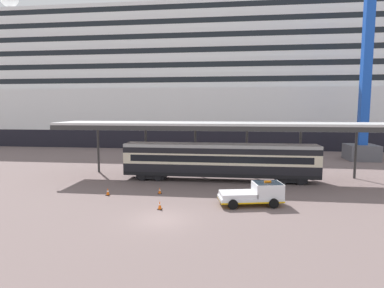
{
  "coord_description": "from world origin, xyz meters",
  "views": [
    {
      "loc": [
        4.97,
        -21.97,
        7.99
      ],
      "look_at": [
        1.12,
        9.2,
        4.5
      ],
      "focal_mm": 29.96,
      "sensor_mm": 36.0,
      "label": 1
    }
  ],
  "objects_px": {
    "service_truck": "(256,193)",
    "traffic_cone_near": "(160,191)",
    "train_carriage": "(220,160)",
    "dockside_crane": "(371,42)",
    "cruise_ship": "(205,86)",
    "traffic_cone_mid": "(160,205)",
    "traffic_cone_far": "(108,192)"
  },
  "relations": [
    {
      "from": "traffic_cone_mid",
      "to": "traffic_cone_far",
      "type": "relative_size",
      "value": 1.03
    },
    {
      "from": "traffic_cone_far",
      "to": "traffic_cone_mid",
      "type": "bearing_deg",
      "value": -31.54
    },
    {
      "from": "service_truck",
      "to": "traffic_cone_near",
      "type": "relative_size",
      "value": 9.18
    },
    {
      "from": "train_carriage",
      "to": "traffic_cone_far",
      "type": "xyz_separation_m",
      "value": [
        -10.02,
        -7.39,
        -1.96
      ]
    },
    {
      "from": "traffic_cone_mid",
      "to": "dockside_crane",
      "type": "bearing_deg",
      "value": 47.01
    },
    {
      "from": "traffic_cone_far",
      "to": "dockside_crane",
      "type": "relative_size",
      "value": 0.01
    },
    {
      "from": "traffic_cone_near",
      "to": "service_truck",
      "type": "bearing_deg",
      "value": -15.65
    },
    {
      "from": "train_carriage",
      "to": "traffic_cone_near",
      "type": "height_order",
      "value": "train_carriage"
    },
    {
      "from": "cruise_ship",
      "to": "dockside_crane",
      "type": "height_order",
      "value": "dockside_crane"
    },
    {
      "from": "service_truck",
      "to": "dockside_crane",
      "type": "height_order",
      "value": "dockside_crane"
    },
    {
      "from": "traffic_cone_near",
      "to": "traffic_cone_mid",
      "type": "height_order",
      "value": "traffic_cone_mid"
    },
    {
      "from": "cruise_ship",
      "to": "traffic_cone_near",
      "type": "distance_m",
      "value": 50.16
    },
    {
      "from": "train_carriage",
      "to": "service_truck",
      "type": "height_order",
      "value": "train_carriage"
    },
    {
      "from": "service_truck",
      "to": "cruise_ship",
      "type": "bearing_deg",
      "value": 99.54
    },
    {
      "from": "traffic_cone_mid",
      "to": "dockside_crane",
      "type": "height_order",
      "value": "dockside_crane"
    },
    {
      "from": "traffic_cone_near",
      "to": "dockside_crane",
      "type": "height_order",
      "value": "dockside_crane"
    },
    {
      "from": "cruise_ship",
      "to": "traffic_cone_near",
      "type": "relative_size",
      "value": 293.7
    },
    {
      "from": "train_carriage",
      "to": "traffic_cone_near",
      "type": "bearing_deg",
      "value": -130.83
    },
    {
      "from": "dockside_crane",
      "to": "traffic_cone_mid",
      "type": "bearing_deg",
      "value": -132.99
    },
    {
      "from": "train_carriage",
      "to": "dockside_crane",
      "type": "relative_size",
      "value": 0.38
    },
    {
      "from": "train_carriage",
      "to": "dockside_crane",
      "type": "distance_m",
      "value": 31.8
    },
    {
      "from": "service_truck",
      "to": "traffic_cone_far",
      "type": "height_order",
      "value": "service_truck"
    },
    {
      "from": "service_truck",
      "to": "traffic_cone_mid",
      "type": "height_order",
      "value": "service_truck"
    },
    {
      "from": "cruise_ship",
      "to": "traffic_cone_near",
      "type": "bearing_deg",
      "value": -90.25
    },
    {
      "from": "traffic_cone_mid",
      "to": "train_carriage",
      "type": "bearing_deg",
      "value": 68.36
    },
    {
      "from": "traffic_cone_mid",
      "to": "traffic_cone_far",
      "type": "xyz_separation_m",
      "value": [
        -5.7,
        3.5,
        -0.01
      ]
    },
    {
      "from": "service_truck",
      "to": "dockside_crane",
      "type": "distance_m",
      "value": 35.94
    },
    {
      "from": "cruise_ship",
      "to": "traffic_cone_far",
      "type": "bearing_deg",
      "value": -95.58
    },
    {
      "from": "cruise_ship",
      "to": "traffic_cone_mid",
      "type": "xyz_separation_m",
      "value": [
        0.86,
        -53.1,
        -12.95
      ]
    },
    {
      "from": "service_truck",
      "to": "traffic_cone_mid",
      "type": "bearing_deg",
      "value": -164.1
    },
    {
      "from": "train_carriage",
      "to": "service_truck",
      "type": "relative_size",
      "value": 3.85
    },
    {
      "from": "cruise_ship",
      "to": "dockside_crane",
      "type": "xyz_separation_m",
      "value": [
        26.98,
        -25.07,
        4.57
      ]
    }
  ]
}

